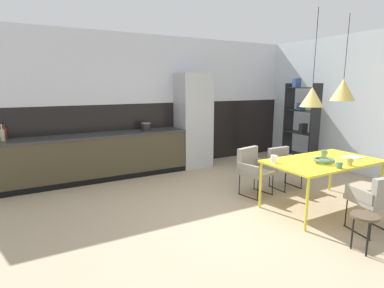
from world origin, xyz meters
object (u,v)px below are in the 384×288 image
(mug_glass_clear, at_px, (274,159))
(pendant_lamp_over_table_near, at_px, (312,97))
(cooking_pot, at_px, (146,127))
(side_stool, at_px, (365,219))
(armchair_by_stool, at_px, (283,162))
(bottle_vinegar_dark, at_px, (5,133))
(pendant_lamp_over_table_far, at_px, (343,90))
(refrigerator_column, at_px, (193,120))
(armchair_corner_seat, at_px, (379,196))
(armchair_far_side, at_px, (253,166))
(open_book, at_px, (352,157))
(mug_dark_espresso, at_px, (349,162))
(fruit_bowl, at_px, (324,160))
(open_shelf_unit, at_px, (301,121))
(bottle_wine_green, at_px, (2,135))
(mug_short_terracotta, at_px, (324,154))
(dining_table, at_px, (323,163))
(mug_white_ceramic, at_px, (339,165))

(mug_glass_clear, xyz_separation_m, pendant_lamp_over_table_near, (0.40, -0.24, 0.88))
(cooking_pot, bearing_deg, side_stool, -76.95)
(armchair_by_stool, distance_m, bottle_vinegar_dark, 4.94)
(pendant_lamp_over_table_far, bearing_deg, refrigerator_column, 105.19)
(armchair_corner_seat, height_order, armchair_far_side, armchair_far_side)
(open_book, bearing_deg, pendant_lamp_over_table_far, 147.02)
(mug_dark_espresso, distance_m, side_stool, 1.07)
(fruit_bowl, distance_m, pendant_lamp_over_table_far, 1.10)
(side_stool, distance_m, open_shelf_unit, 3.84)
(open_book, bearing_deg, bottle_wine_green, 145.35)
(mug_glass_clear, height_order, side_stool, mug_glass_clear)
(mug_short_terracotta, bearing_deg, dining_table, -144.07)
(bottle_wine_green, bearing_deg, armchair_by_stool, -26.38)
(fruit_bowl, relative_size, side_stool, 0.68)
(armchair_corner_seat, height_order, cooking_pot, cooking_pot)
(open_book, bearing_deg, bottle_vinegar_dark, 144.11)
(dining_table, relative_size, side_stool, 3.86)
(mug_dark_espresso, distance_m, bottle_wine_green, 5.50)
(pendant_lamp_over_table_near, bearing_deg, mug_white_ceramic, -68.77)
(mug_short_terracotta, distance_m, cooking_pot, 3.47)
(fruit_bowl, relative_size, pendant_lamp_over_table_near, 0.23)
(armchair_far_side, relative_size, mug_white_ceramic, 6.35)
(dining_table, height_order, mug_white_ceramic, mug_white_ceramic)
(armchair_by_stool, bearing_deg, armchair_far_side, 0.55)
(armchair_far_side, bearing_deg, open_shelf_unit, -167.47)
(fruit_bowl, bearing_deg, armchair_by_stool, 72.30)
(armchair_far_side, relative_size, mug_glass_clear, 5.81)
(mug_glass_clear, distance_m, bottle_wine_green, 4.49)
(armchair_by_stool, xyz_separation_m, pendant_lamp_over_table_near, (-0.54, -0.97, 1.20))
(bottle_vinegar_dark, distance_m, pendant_lamp_over_table_near, 5.05)
(mug_short_terracotta, bearing_deg, bottle_wine_green, 145.40)
(armchair_corner_seat, bearing_deg, open_book, 63.57)
(refrigerator_column, xyz_separation_m, cooking_pot, (-1.11, 0.04, -0.07))
(mug_white_ceramic, xyz_separation_m, pendant_lamp_over_table_near, (-0.15, 0.39, 0.89))
(fruit_bowl, bearing_deg, mug_short_terracotta, 38.20)
(bottle_vinegar_dark, bearing_deg, armchair_by_stool, -27.90)
(armchair_by_stool, bearing_deg, mug_short_terracotta, 87.99)
(refrigerator_column, bearing_deg, dining_table, -80.90)
(dining_table, relative_size, armchair_by_stool, 2.37)
(mug_glass_clear, bearing_deg, armchair_far_side, 72.61)
(refrigerator_column, distance_m, side_stool, 4.18)
(armchair_far_side, relative_size, fruit_bowl, 2.68)
(open_book, height_order, mug_dark_espresso, mug_dark_espresso)
(mug_glass_clear, relative_size, pendant_lamp_over_table_far, 0.11)
(pendant_lamp_over_table_far, bearing_deg, mug_short_terracotta, 141.96)
(mug_white_ceramic, bearing_deg, fruit_bowl, 81.55)
(pendant_lamp_over_table_far, bearing_deg, side_stool, -131.69)
(armchair_far_side, distance_m, bottle_vinegar_dark, 4.33)
(mug_glass_clear, bearing_deg, armchair_by_stool, 37.64)
(mug_glass_clear, distance_m, mug_short_terracotta, 0.93)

